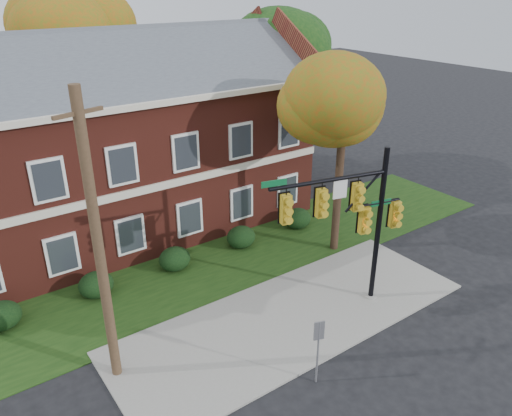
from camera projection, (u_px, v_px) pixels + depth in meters
ground at (310, 331)px, 18.12m from camera, size 120.00×120.00×0.00m
sidewalk at (292, 317)px, 18.85m from camera, size 14.00×5.00×0.08m
grass_strip at (222, 262)px, 22.55m from camera, size 30.00×6.00×0.04m
apartment_building at (118, 133)px, 23.83m from camera, size 18.80×8.80×9.74m
hedge_far_left at (1, 316)px, 18.10m from camera, size 1.40×1.26×1.05m
hedge_left at (96, 285)px, 19.95m from camera, size 1.40×1.26×1.05m
hedge_center at (175, 259)px, 21.80m from camera, size 1.40×1.26×1.05m
hedge_right at (241, 237)px, 23.65m from camera, size 1.40×1.26×1.05m
hedge_far_right at (298, 218)px, 25.50m from camera, size 1.40×1.26×1.05m
tree_near_right at (350, 110)px, 20.97m from camera, size 4.50×4.25×8.58m
tree_right_rear at (292, 46)px, 29.14m from camera, size 6.30×5.95×10.62m
tree_far_rear at (81, 33)px, 28.74m from camera, size 6.84×6.46×11.52m
traffic_signal at (354, 214)px, 18.01m from camera, size 5.54×1.46×6.32m
utility_pole at (98, 247)px, 14.20m from camera, size 1.42×0.51×9.30m
sign_post at (318, 342)px, 15.19m from camera, size 0.33×0.15×2.34m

